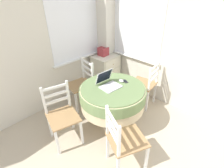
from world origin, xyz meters
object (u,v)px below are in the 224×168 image
laptop (108,83)px  dining_chair_left_flank (62,115)px  computer_mouse (121,81)px  dining_chair_near_back_window (82,84)px  storage_box (103,51)px  round_dining_table (113,96)px  corner_cabinet (106,71)px  dining_chair_camera_near (124,141)px  cell_phone (125,81)px  dining_chair_near_right_window (145,84)px

laptop → dining_chair_left_flank: 0.83m
computer_mouse → dining_chair_near_back_window: bearing=104.0°
computer_mouse → storage_box: bearing=58.6°
dining_chair_near_back_window → dining_chair_left_flank: (-0.76, -0.48, 0.00)m
round_dining_table → computer_mouse: (0.22, 0.01, 0.18)m
laptop → corner_cabinet: size_ratio=0.47×
dining_chair_camera_near → computer_mouse: bearing=41.6°
cell_phone → dining_chair_near_back_window: size_ratio=0.13×
corner_cabinet → storage_box: 0.46m
computer_mouse → cell_phone: (0.05, -0.04, -0.02)m
computer_mouse → dining_chair_camera_near: 1.01m
dining_chair_camera_near → dining_chair_left_flank: bearing=103.8°
corner_cabinet → dining_chair_camera_near: bearing=-130.1°
dining_chair_near_right_window → cell_phone: bearing=173.6°
computer_mouse → corner_cabinet: size_ratio=0.12×
computer_mouse → laptop: bearing=163.1°
corner_cabinet → storage_box: (-0.01, 0.05, 0.45)m
computer_mouse → storage_box: (0.62, 1.01, 0.08)m
dining_chair_near_back_window → corner_cabinet: size_ratio=1.23×
round_dining_table → dining_chair_near_back_window: (0.02, 0.80, -0.11)m
storage_box → dining_chair_near_back_window: bearing=-164.9°
dining_chair_near_back_window → dining_chair_near_right_window: (0.79, -0.89, 0.00)m
dining_chair_near_back_window → dining_chair_near_right_window: bearing=-48.4°
dining_chair_camera_near → corner_cabinet: size_ratio=1.23×
round_dining_table → storage_box: size_ratio=5.76×
dining_chair_camera_near → storage_box: (1.34, 1.66, 0.37)m
round_dining_table → dining_chair_near_right_window: bearing=-6.6°
round_dining_table → dining_chair_near_back_window: 0.81m
computer_mouse → dining_chair_near_right_window: bearing=-9.6°
computer_mouse → dining_chair_left_flank: 1.05m
dining_chair_left_flank → round_dining_table: bearing=-23.4°
dining_chair_near_right_window → round_dining_table: bearing=173.4°
dining_chair_camera_near → corner_cabinet: dining_chair_camera_near is taller
corner_cabinet → dining_chair_near_back_window: bearing=-168.2°
laptop → cell_phone: bearing=-21.2°
cell_phone → storage_box: storage_box is taller
dining_chair_near_back_window → dining_chair_near_right_window: size_ratio=1.00×
cell_phone → storage_box: (0.56, 1.05, 0.09)m
laptop → corner_cabinet: laptop is taller
computer_mouse → dining_chair_near_right_window: 0.67m
dining_chair_near_back_window → corner_cabinet: (0.83, 0.17, -0.08)m
dining_chair_near_right_window → dining_chair_left_flank: same height
round_dining_table → dining_chair_near_right_window: size_ratio=1.15×
round_dining_table → corner_cabinet: 1.30m
laptop → dining_chair_near_right_window: 0.90m
cell_phone → computer_mouse: bearing=143.5°
dining_chair_camera_near → dining_chair_near_back_window: bearing=69.9°
cell_phone → corner_cabinet: 1.21m
laptop → computer_mouse: laptop is taller
laptop → dining_chair_near_right_window: size_ratio=0.38×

